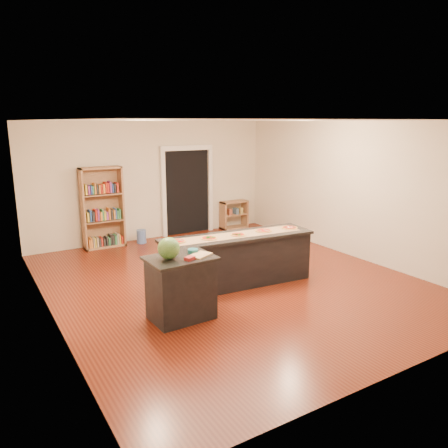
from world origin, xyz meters
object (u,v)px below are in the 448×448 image
waste_bin (141,237)px  bookshelf (103,208)px  side_counter (181,288)px  kitchen_island (237,260)px  low_shelf (234,215)px  watermelon (169,248)px

waste_bin → bookshelf: bearing=171.5°
side_counter → bookshelf: 4.25m
bookshelf → kitchen_island: bearing=-69.6°
low_shelf → waste_bin: bearing=-177.3°
low_shelf → watermelon: (-3.77, -4.23, 0.71)m
kitchen_island → bookshelf: bookshelf is taller
side_counter → waste_bin: (0.95, 4.10, -0.31)m
kitchen_island → bookshelf: 3.76m
bookshelf → watermelon: size_ratio=5.88×
kitchen_island → waste_bin: (-0.48, 3.38, -0.29)m
low_shelf → kitchen_island: bearing=-121.8°
waste_bin → watermelon: bearing=-105.2°
waste_bin → watermelon: size_ratio=1.02×
kitchen_island → watermelon: size_ratio=8.72×
kitchen_island → watermelon: (-1.59, -0.73, 0.63)m
watermelon → side_counter: bearing=0.2°
side_counter → low_shelf: 5.55m
kitchen_island → side_counter: side_counter is taller
kitchen_island → waste_bin: 3.42m
bookshelf → watermelon: bearing=-93.9°
side_counter → kitchen_island: bearing=25.0°
watermelon → kitchen_island: bearing=24.5°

